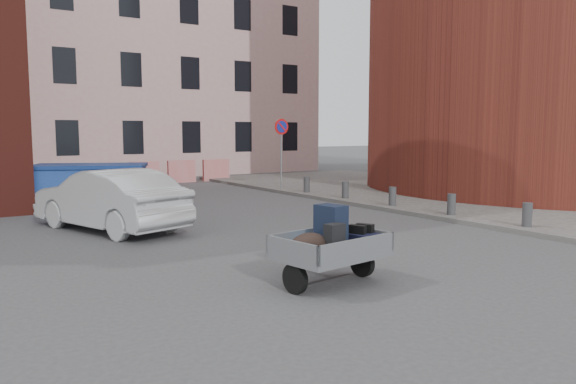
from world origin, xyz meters
TOP-DOWN VIEW (x-y plane):
  - ground at (0.00, 0.00)m, footprint 120.00×120.00m
  - sidewalk at (10.00, 4.00)m, footprint 9.00×24.00m
  - building_pink at (6.00, 22.00)m, footprint 16.00×8.00m
  - no_parking_sign at (6.00, 9.48)m, footprint 0.60×0.09m
  - bollards at (6.00, 3.40)m, footprint 0.22×9.02m
  - barriers at (4.20, 15.00)m, footprint 4.70×0.18m
  - trailer at (-0.52, -2.10)m, footprint 1.74×1.90m
  - dumpster at (-1.44, 8.29)m, footprint 3.58×2.83m
  - silver_car at (-1.95, 4.45)m, footprint 2.76×4.59m
  - bicycle at (8.98, 3.93)m, footprint 1.91×0.84m

SIDE VIEW (x-z plane):
  - ground at x=0.00m, z-range 0.00..0.00m
  - sidewalk at x=10.00m, z-range 0.00..0.12m
  - bollards at x=6.00m, z-range 0.12..0.67m
  - barriers at x=4.20m, z-range 0.00..1.00m
  - bicycle at x=8.98m, z-range 0.12..1.09m
  - trailer at x=-0.52m, z-range 0.01..1.21m
  - dumpster at x=-1.44m, z-range 0.00..1.34m
  - silver_car at x=-1.95m, z-range 0.00..1.43m
  - no_parking_sign at x=6.00m, z-range 0.69..3.34m
  - building_pink at x=6.00m, z-range 0.00..14.00m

